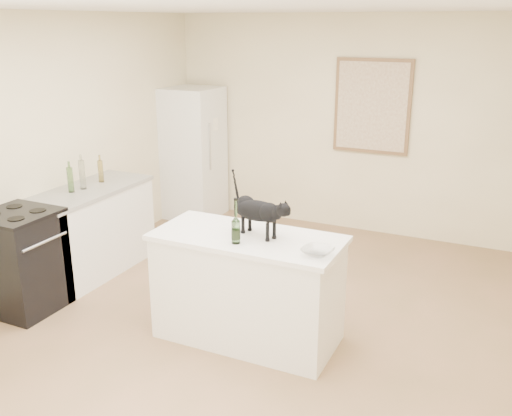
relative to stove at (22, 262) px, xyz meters
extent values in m
plane|color=#9D7254|center=(1.95, 0.60, -0.45)|extent=(5.50, 5.50, 0.00)
plane|color=white|center=(1.95, 0.60, 2.15)|extent=(5.50, 5.50, 0.00)
plane|color=#FFF3C5|center=(1.95, 3.35, 0.85)|extent=(4.50, 0.00, 4.50)
plane|color=#FFF3C5|center=(-0.30, 0.60, 0.85)|extent=(0.00, 5.50, 5.50)
cube|color=white|center=(2.05, 0.40, -0.02)|extent=(1.44, 0.67, 0.86)
cube|color=white|center=(2.05, 0.40, 0.43)|extent=(1.50, 0.70, 0.04)
cube|color=white|center=(0.00, 0.90, -0.02)|extent=(0.60, 1.40, 0.86)
cube|color=gray|center=(0.00, 0.90, 0.43)|extent=(0.62, 1.44, 0.04)
cube|color=black|center=(0.00, 0.00, 0.00)|extent=(0.60, 0.60, 0.90)
cube|color=white|center=(0.00, 2.95, 0.40)|extent=(0.68, 0.68, 1.70)
cube|color=brown|center=(2.25, 3.32, 1.10)|extent=(0.90, 0.03, 1.10)
cube|color=beige|center=(2.25, 3.30, 1.10)|extent=(0.82, 0.00, 1.02)
cylinder|color=#2D5923|center=(2.04, 0.22, 0.61)|extent=(0.08, 0.08, 0.31)
imported|color=silver|center=(2.68, 0.26, 0.48)|extent=(0.25, 0.25, 0.05)
cube|color=white|center=(0.34, 2.94, 0.81)|extent=(0.03, 0.12, 0.16)
cylinder|color=olive|center=(-0.03, 1.17, 0.56)|extent=(0.06, 0.06, 0.23)
cylinder|color=#295F20|center=(-0.05, 0.75, 0.57)|extent=(0.06, 0.06, 0.25)
cylinder|color=gray|center=(-0.02, 0.89, 0.60)|extent=(0.06, 0.06, 0.29)
camera|label=1|loc=(3.91, -3.39, 2.05)|focal=40.39mm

